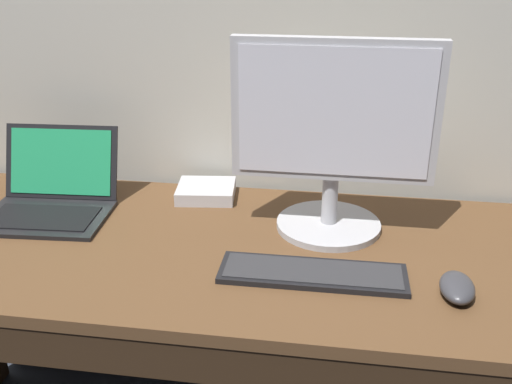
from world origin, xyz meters
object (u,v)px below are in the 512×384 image
Objects in this scene: external_drive_box at (206,191)px; computer_mouse at (457,287)px; external_monitor at (333,134)px; wired_keyboard at (313,273)px; laptop_black at (51,195)px.

computer_mouse is at bearing -33.29° from external_drive_box.
external_monitor is at bearing -23.76° from external_drive_box.
computer_mouse is (0.29, -0.03, 0.01)m from wired_keyboard.
external_monitor is at bearing 140.08° from computer_mouse.
external_drive_box is at bearing 130.59° from wired_keyboard.
laptop_black is at bearing -159.11° from external_drive_box.
external_monitor reaches higher than wired_keyboard.
external_monitor is 0.43m from computer_mouse.
laptop_black is 0.76m from external_monitor.
laptop_black is 0.41m from external_drive_box.
wired_keyboard is at bearing -96.41° from external_monitor.
computer_mouse is 0.74× the size of external_drive_box.
computer_mouse is (0.27, -0.25, -0.23)m from external_monitor.
wired_keyboard is at bearing -49.41° from external_drive_box.
laptop_black is 2.11× the size of external_drive_box.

